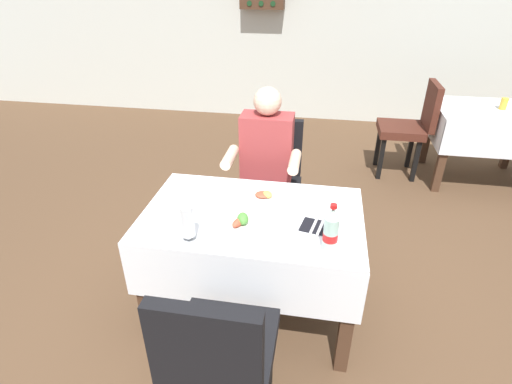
# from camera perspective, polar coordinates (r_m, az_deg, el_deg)

# --- Properties ---
(ground_plane) EXTENTS (11.00, 11.00, 0.00)m
(ground_plane) POSITION_cam_1_polar(r_m,az_deg,el_deg) (2.58, -1.25, -19.51)
(ground_plane) COLOR brown
(back_wall) EXTENTS (11.00, 0.12, 2.93)m
(back_wall) POSITION_cam_1_polar(r_m,az_deg,el_deg) (5.73, 7.05, 24.75)
(back_wall) COLOR silver
(back_wall) RESTS_ON ground
(main_dining_table) EXTENTS (1.22, 0.78, 0.75)m
(main_dining_table) POSITION_cam_1_polar(r_m,az_deg,el_deg) (2.32, -0.42, -6.67)
(main_dining_table) COLOR white
(main_dining_table) RESTS_ON ground
(chair_far_diner_seat) EXTENTS (0.44, 0.50, 0.97)m
(chair_far_diner_seat) POSITION_cam_1_polar(r_m,az_deg,el_deg) (2.98, 2.23, 1.86)
(chair_far_diner_seat) COLOR black
(chair_far_diner_seat) RESTS_ON ground
(chair_near_camera_side) EXTENTS (0.44, 0.50, 0.97)m
(chair_near_camera_side) POSITION_cam_1_polar(r_m,az_deg,el_deg) (1.78, -5.22, -22.04)
(chair_near_camera_side) COLOR black
(chair_near_camera_side) RESTS_ON ground
(seated_diner_far) EXTENTS (0.50, 0.46, 1.26)m
(seated_diner_far) POSITION_cam_1_polar(r_m,az_deg,el_deg) (2.82, 1.36, 3.70)
(seated_diner_far) COLOR #282D42
(seated_diner_far) RESTS_ON ground
(plate_near_camera) EXTENTS (0.24, 0.24, 0.07)m
(plate_near_camera) POSITION_cam_1_polar(r_m,az_deg,el_deg) (2.11, -2.15, -4.45)
(plate_near_camera) COLOR white
(plate_near_camera) RESTS_ON main_dining_table
(plate_far_diner) EXTENTS (0.24, 0.24, 0.05)m
(plate_far_diner) POSITION_cam_1_polar(r_m,az_deg,el_deg) (2.34, 1.52, -0.78)
(plate_far_diner) COLOR white
(plate_far_diner) RESTS_ON main_dining_table
(beer_glass_left) EXTENTS (0.07, 0.07, 0.20)m
(beer_glass_left) POSITION_cam_1_polar(r_m,az_deg,el_deg) (1.98, -9.78, -4.49)
(beer_glass_left) COLOR white
(beer_glass_left) RESTS_ON main_dining_table
(cola_bottle_primary) EXTENTS (0.07, 0.07, 0.26)m
(cola_bottle_primary) POSITION_cam_1_polar(r_m,az_deg,el_deg) (1.91, 10.67, -5.56)
(cola_bottle_primary) COLOR silver
(cola_bottle_primary) RESTS_ON main_dining_table
(napkin_cutlery_set) EXTENTS (0.19, 0.20, 0.01)m
(napkin_cutlery_set) POSITION_cam_1_polar(r_m,az_deg,el_deg) (2.13, 8.78, -4.94)
(napkin_cutlery_set) COLOR black
(napkin_cutlery_set) RESTS_ON main_dining_table
(background_dining_table) EXTENTS (0.98, 0.80, 0.75)m
(background_dining_table) POSITION_cam_1_polar(r_m,az_deg,el_deg) (4.55, 29.99, 8.03)
(background_dining_table) COLOR white
(background_dining_table) RESTS_ON ground
(background_chair_left) EXTENTS (0.50, 0.44, 0.97)m
(background_chair_left) POSITION_cam_1_polar(r_m,az_deg,el_deg) (4.36, 21.33, 9.07)
(background_chair_left) COLOR #4C2319
(background_chair_left) RESTS_ON ground
(background_table_tumbler) EXTENTS (0.06, 0.06, 0.11)m
(background_table_tumbler) POSITION_cam_1_polar(r_m,az_deg,el_deg) (4.53, 31.95, 10.68)
(background_table_tumbler) COLOR gold
(background_table_tumbler) RESTS_ON background_dining_table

